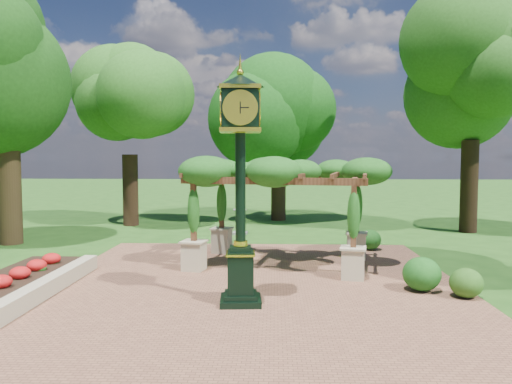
{
  "coord_description": "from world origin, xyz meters",
  "views": [
    {
      "loc": [
        0.5,
        -10.46,
        3.11
      ],
      "look_at": [
        0.0,
        2.5,
        2.2
      ],
      "focal_mm": 35.0,
      "sensor_mm": 36.0,
      "label": 1
    }
  ],
  "objects": [
    {
      "name": "ground",
      "position": [
        0.0,
        0.0,
        0.0
      ],
      "size": [
        120.0,
        120.0,
        0.0
      ],
      "primitive_type": "plane",
      "color": "#1E4714",
      "rests_on": "ground"
    },
    {
      "name": "brick_plaza",
      "position": [
        0.0,
        1.0,
        0.02
      ],
      "size": [
        10.0,
        12.0,
        0.04
      ],
      "primitive_type": "cube",
      "color": "brown",
      "rests_on": "ground"
    },
    {
      "name": "border_wall",
      "position": [
        -4.6,
        0.5,
        0.2
      ],
      "size": [
        0.35,
        5.0,
        0.4
      ],
      "primitive_type": "cube",
      "color": "#C6B793",
      "rests_on": "ground"
    },
    {
      "name": "flower_bed",
      "position": [
        -5.5,
        0.5,
        0.18
      ],
      "size": [
        1.5,
        5.0,
        0.36
      ],
      "primitive_type": "cube",
      "color": "red",
      "rests_on": "ground"
    },
    {
      "name": "pedestal_clock",
      "position": [
        -0.22,
        -0.21,
        2.91
      ],
      "size": [
        1.02,
        1.02,
        4.86
      ],
      "rotation": [
        0.0,
        0.0,
        0.07
      ],
      "color": "black",
      "rests_on": "brick_plaza"
    },
    {
      "name": "pergola",
      "position": [
        0.63,
        3.69,
        2.55
      ],
      "size": [
        5.43,
        3.97,
        3.1
      ],
      "rotation": [
        0.0,
        0.0,
        -0.19
      ],
      "color": "#C2B590",
      "rests_on": "brick_plaza"
    },
    {
      "name": "sundial",
      "position": [
        -0.92,
        9.45,
        0.45
      ],
      "size": [
        0.61,
        0.61,
        1.02
      ],
      "rotation": [
        0.0,
        0.0,
        -0.09
      ],
      "color": "gray",
      "rests_on": "ground"
    },
    {
      "name": "shrub_front",
      "position": [
        4.68,
        0.43,
        0.36
      ],
      "size": [
        0.81,
        0.81,
        0.65
      ],
      "primitive_type": "ellipsoid",
      "rotation": [
        0.0,
        0.0,
        -0.13
      ],
      "color": "#275317",
      "rests_on": "brick_plaza"
    },
    {
      "name": "shrub_mid",
      "position": [
        3.87,
        0.95,
        0.43
      ],
      "size": [
        0.91,
        0.91,
        0.78
      ],
      "primitive_type": "ellipsoid",
      "rotation": [
        0.0,
        0.0,
        -0.06
      ],
      "color": "#195117",
      "rests_on": "brick_plaza"
    },
    {
      "name": "shrub_back",
      "position": [
        3.64,
        6.05,
        0.37
      ],
      "size": [
        0.95,
        0.95,
        0.67
      ],
      "primitive_type": "ellipsoid",
      "rotation": [
        0.0,
        0.0,
        0.35
      ],
      "color": "#205C1A",
      "rests_on": "brick_plaza"
    },
    {
      "name": "tree_west_near",
      "position": [
        -8.98,
        6.92,
        7.34
      ],
      "size": [
        5.29,
        5.29,
        10.69
      ],
      "color": "#382816",
      "rests_on": "ground"
    },
    {
      "name": "tree_west_far",
      "position": [
        -6.08,
        11.91,
        5.69
      ],
      "size": [
        3.69,
        3.69,
        8.33
      ],
      "color": "#301D12",
      "rests_on": "ground"
    },
    {
      "name": "tree_north",
      "position": [
        0.67,
        14.07,
        5.09
      ],
      "size": [
        4.86,
        4.86,
        7.4
      ],
      "color": "black",
      "rests_on": "ground"
    },
    {
      "name": "tree_east_far",
      "position": [
        8.52,
        10.43,
        6.74
      ],
      "size": [
        4.56,
        4.56,
        9.82
      ],
      "color": "black",
      "rests_on": "ground"
    }
  ]
}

